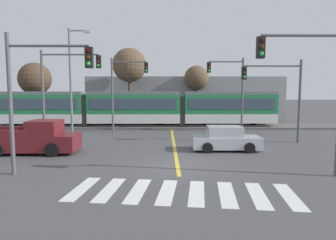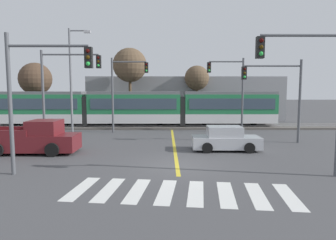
# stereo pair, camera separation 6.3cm
# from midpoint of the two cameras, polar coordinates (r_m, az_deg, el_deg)

# --- Properties ---
(ground_plane) EXTENTS (200.00, 200.00, 0.00)m
(ground_plane) POSITION_cam_midpoint_polar(r_m,az_deg,el_deg) (15.16, 1.85, -8.67)
(ground_plane) COLOR #474749
(track_bed) EXTENTS (120.00, 4.00, 0.18)m
(track_bed) POSITION_cam_midpoint_polar(r_m,az_deg,el_deg) (30.23, 0.72, -1.24)
(track_bed) COLOR #56514C
(track_bed) RESTS_ON ground
(rail_near) EXTENTS (120.00, 0.08, 0.10)m
(rail_near) POSITION_cam_midpoint_polar(r_m,az_deg,el_deg) (29.50, 0.75, -1.14)
(rail_near) COLOR #939399
(rail_near) RESTS_ON track_bed
(rail_far) EXTENTS (120.00, 0.08, 0.10)m
(rail_far) POSITION_cam_midpoint_polar(r_m,az_deg,el_deg) (30.93, 0.70, -0.82)
(rail_far) COLOR #939399
(rail_far) RESTS_ON track_bed
(light_rail_tram) EXTENTS (28.00, 2.64, 3.43)m
(light_rail_tram) POSITION_cam_midpoint_polar(r_m,az_deg,el_deg) (30.20, -6.28, 2.45)
(light_rail_tram) COLOR silver
(light_rail_tram) RESTS_ON track_bed
(crosswalk_stripe_0) EXTENTS (0.89, 2.85, 0.01)m
(crosswalk_stripe_0) POSITION_cam_midpoint_polar(r_m,az_deg,el_deg) (12.27, -16.05, -12.39)
(crosswalk_stripe_0) COLOR silver
(crosswalk_stripe_0) RESTS_ON ground
(crosswalk_stripe_1) EXTENTS (0.89, 2.85, 0.01)m
(crosswalk_stripe_1) POSITION_cam_midpoint_polar(r_m,az_deg,el_deg) (11.91, -11.03, -12.83)
(crosswalk_stripe_1) COLOR silver
(crosswalk_stripe_1) RESTS_ON ground
(crosswalk_stripe_2) EXTENTS (0.89, 2.85, 0.01)m
(crosswalk_stripe_2) POSITION_cam_midpoint_polar(r_m,az_deg,el_deg) (11.63, -5.72, -13.20)
(crosswalk_stripe_2) COLOR silver
(crosswalk_stripe_2) RESTS_ON ground
(crosswalk_stripe_3) EXTENTS (0.89, 2.85, 0.01)m
(crosswalk_stripe_3) POSITION_cam_midpoint_polar(r_m,az_deg,el_deg) (11.46, -0.18, -13.47)
(crosswalk_stripe_3) COLOR silver
(crosswalk_stripe_3) RESTS_ON ground
(crosswalk_stripe_4) EXTENTS (0.89, 2.85, 0.01)m
(crosswalk_stripe_4) POSITION_cam_midpoint_polar(r_m,az_deg,el_deg) (11.39, 5.48, -13.62)
(crosswalk_stripe_4) COLOR silver
(crosswalk_stripe_4) RESTS_ON ground
(crosswalk_stripe_5) EXTENTS (0.89, 2.85, 0.01)m
(crosswalk_stripe_5) POSITION_cam_midpoint_polar(r_m,az_deg,el_deg) (11.43, 11.16, -13.64)
(crosswalk_stripe_5) COLOR silver
(crosswalk_stripe_5) RESTS_ON ground
(crosswalk_stripe_6) EXTENTS (0.89, 2.85, 0.01)m
(crosswalk_stripe_6) POSITION_cam_midpoint_polar(r_m,az_deg,el_deg) (11.57, 16.75, -13.53)
(crosswalk_stripe_6) COLOR silver
(crosswalk_stripe_6) RESTS_ON ground
(crosswalk_stripe_7) EXTENTS (0.89, 2.85, 0.01)m
(crosswalk_stripe_7) POSITION_cam_midpoint_polar(r_m,az_deg,el_deg) (11.82, 22.16, -13.31)
(crosswalk_stripe_7) COLOR silver
(crosswalk_stripe_7) RESTS_ON ground
(lane_centre_line) EXTENTS (0.20, 15.24, 0.01)m
(lane_centre_line) POSITION_cam_midpoint_polar(r_m,az_deg,el_deg) (20.73, 1.24, -4.73)
(lane_centre_line) COLOR gold
(lane_centre_line) RESTS_ON ground
(sedan_crossing) EXTENTS (4.23, 1.97, 1.52)m
(sedan_crossing) POSITION_cam_midpoint_polar(r_m,az_deg,el_deg) (19.08, 11.01, -3.63)
(sedan_crossing) COLOR #B7BABF
(sedan_crossing) RESTS_ON ground
(pickup_truck) EXTENTS (5.40, 2.24, 1.98)m
(pickup_truck) POSITION_cam_midpoint_polar(r_m,az_deg,el_deg) (19.58, -24.07, -3.37)
(pickup_truck) COLOR maroon
(pickup_truck) RESTS_ON ground
(traffic_light_near_left) EXTENTS (3.75, 0.38, 6.23)m
(traffic_light_near_left) POSITION_cam_midpoint_polar(r_m,az_deg,el_deg) (14.31, -23.53, 6.40)
(traffic_light_near_left) COLOR #515459
(traffic_light_near_left) RESTS_ON ground
(traffic_light_mid_left) EXTENTS (4.25, 0.38, 6.56)m
(traffic_light_mid_left) POSITION_cam_midpoint_polar(r_m,az_deg,el_deg) (22.60, -19.46, 7.02)
(traffic_light_mid_left) COLOR #515459
(traffic_light_mid_left) RESTS_ON ground
(traffic_light_far_left) EXTENTS (3.25, 0.38, 6.56)m
(traffic_light_far_left) POSITION_cam_midpoint_polar(r_m,az_deg,el_deg) (26.68, -8.34, 6.85)
(traffic_light_far_left) COLOR #515459
(traffic_light_far_left) RESTS_ON ground
(traffic_light_near_right) EXTENTS (3.75, 0.38, 6.51)m
(traffic_light_near_right) POSITION_cam_midpoint_polar(r_m,az_deg,el_deg) (14.23, 26.05, 7.17)
(traffic_light_near_right) COLOR #515459
(traffic_light_near_right) RESTS_ON ground
(traffic_light_far_right) EXTENTS (3.25, 0.38, 6.55)m
(traffic_light_far_right) POSITION_cam_midpoint_polar(r_m,az_deg,el_deg) (27.04, 12.04, 6.78)
(traffic_light_far_right) COLOR #515459
(traffic_light_far_right) RESTS_ON ground
(traffic_light_mid_right) EXTENTS (4.25, 0.38, 5.89)m
(traffic_light_mid_right) POSITION_cam_midpoint_polar(r_m,az_deg,el_deg) (22.61, 20.56, 5.78)
(traffic_light_mid_right) COLOR #515459
(traffic_light_mid_right) RESTS_ON ground
(street_lamp_west) EXTENTS (1.94, 0.28, 9.07)m
(street_lamp_west) POSITION_cam_midpoint_polar(r_m,az_deg,el_deg) (27.79, -17.67, 8.20)
(street_lamp_west) COLOR slate
(street_lamp_west) RESTS_ON ground
(bare_tree_far_west) EXTENTS (3.64, 3.64, 6.83)m
(bare_tree_far_west) POSITION_cam_midpoint_polar(r_m,az_deg,el_deg) (37.24, -23.89, 7.13)
(bare_tree_far_west) COLOR brown
(bare_tree_far_west) RESTS_ON ground
(bare_tree_west) EXTENTS (3.79, 3.79, 8.42)m
(bare_tree_west) POSITION_cam_midpoint_polar(r_m,az_deg,el_deg) (34.13, -7.24, 10.27)
(bare_tree_west) COLOR brown
(bare_tree_west) RESTS_ON ground
(bare_tree_east) EXTENTS (2.91, 2.91, 6.64)m
(bare_tree_east) POSITION_cam_midpoint_polar(r_m,az_deg,el_deg) (35.93, 5.57, 7.90)
(bare_tree_east) COLOR brown
(bare_tree_east) RESTS_ON ground
(building_backdrop_far) EXTENTS (24.31, 6.00, 5.38)m
(building_backdrop_far) POSITION_cam_midpoint_polar(r_m,az_deg,el_deg) (39.28, 3.25, 4.18)
(building_backdrop_far) COLOR gray
(building_backdrop_far) RESTS_ON ground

